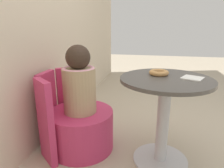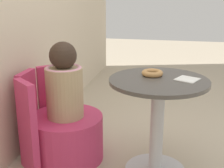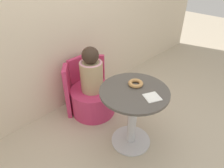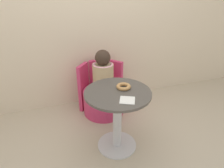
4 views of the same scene
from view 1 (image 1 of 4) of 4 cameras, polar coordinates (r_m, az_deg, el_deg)
ground_plane at (r=1.77m, az=15.05°, el=-20.22°), size 12.00×12.00×0.00m
back_wall at (r=1.75m, az=-24.34°, el=20.34°), size 6.00×0.06×2.40m
round_table at (r=1.53m, az=14.66°, el=-6.14°), size 0.66×0.66×0.68m
tub_chair at (r=1.79m, az=-8.73°, el=-12.70°), size 0.55×0.55×0.34m
booth_backrest at (r=1.81m, az=-15.77°, el=-7.18°), size 0.65×0.24×0.67m
child_figure at (r=1.63m, az=-9.36°, el=0.42°), size 0.27×0.27×0.56m
donut at (r=1.53m, az=13.25°, el=3.21°), size 0.14×0.14×0.04m
paper_napkin at (r=1.51m, az=22.04°, el=1.63°), size 0.18×0.18×0.01m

